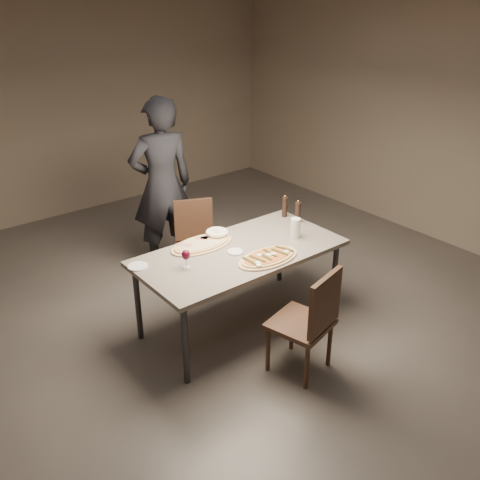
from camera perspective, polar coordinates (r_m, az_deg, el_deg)
room at (r=4.33m, az=-0.00°, el=6.57°), size 7.00×7.00×7.00m
dining_table at (r=4.61m, az=-0.00°, el=-1.76°), size 1.80×0.90×0.75m
zucchini_pizza at (r=4.44m, az=3.01°, el=-1.85°), size 0.58×0.32×0.05m
ham_pizza at (r=4.67m, az=-4.09°, el=-0.43°), size 0.60×0.33×0.04m
bread_basket at (r=4.79m, az=-2.47°, el=0.69°), size 0.20×0.20×0.07m
oil_dish at (r=4.54m, az=-0.52°, el=-1.27°), size 0.13×0.13×0.02m
pepper_mill_left at (r=5.11m, az=6.18°, el=2.98°), size 0.06×0.06×0.23m
pepper_mill_right at (r=5.23m, az=4.80°, el=3.59°), size 0.06×0.06×0.22m
carafe at (r=4.80m, az=5.93°, el=1.27°), size 0.09×0.09×0.18m
wine_glass at (r=4.28m, az=-5.79°, el=-1.65°), size 0.07×0.07×0.16m
side_plate at (r=4.40m, az=-10.85°, el=-2.77°), size 0.16×0.16×0.01m
chair_near at (r=4.16m, az=7.54°, el=-8.24°), size 0.53×0.53×0.92m
chair_far at (r=5.42m, az=-4.73°, el=0.16°), size 0.54×0.54×0.87m
diner at (r=5.63m, az=-8.33°, el=5.79°), size 0.75×0.57×1.85m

